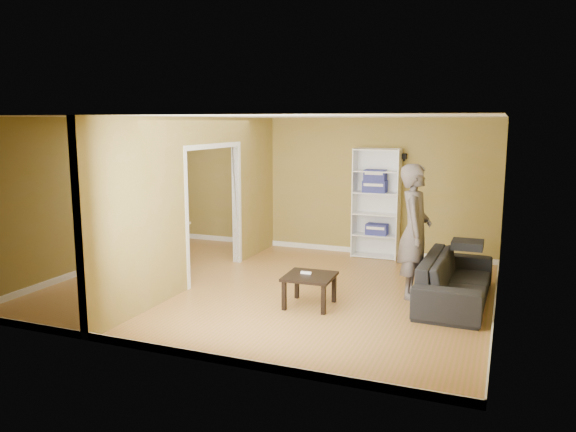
% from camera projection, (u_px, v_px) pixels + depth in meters
% --- Properties ---
extents(room_shell, '(6.50, 6.50, 6.50)m').
position_uv_depth(room_shell, '(271.00, 204.00, 8.45)').
color(room_shell, '#AA6D43').
rests_on(room_shell, ground).
extents(partition, '(0.22, 5.50, 2.60)m').
position_uv_depth(partition, '(201.00, 200.00, 8.88)').
color(partition, olive).
rests_on(partition, ground).
extents(wall_speaker, '(0.10, 0.10, 0.10)m').
position_uv_depth(wall_speaker, '(404.00, 156.00, 10.27)').
color(wall_speaker, black).
rests_on(wall_speaker, room_shell).
extents(sofa, '(2.26, 1.01, 0.85)m').
position_uv_depth(sofa, '(456.00, 272.00, 7.93)').
color(sofa, black).
rests_on(sofa, ground).
extents(person, '(0.88, 0.72, 2.28)m').
position_uv_depth(person, '(415.00, 220.00, 8.05)').
color(person, slate).
rests_on(person, ground).
extents(bookshelf, '(0.86, 0.38, 2.04)m').
position_uv_depth(bookshelf, '(377.00, 203.00, 10.51)').
color(bookshelf, white).
rests_on(bookshelf, ground).
extents(paper_box_navy_a, '(0.40, 0.26, 0.20)m').
position_uv_depth(paper_box_navy_a, '(377.00, 229.00, 10.53)').
color(paper_box_navy_a, navy).
rests_on(paper_box_navy_a, bookshelf).
extents(paper_box_navy_b, '(0.43, 0.28, 0.22)m').
position_uv_depth(paper_box_navy_b, '(375.00, 186.00, 10.42)').
color(paper_box_navy_b, navy).
rests_on(paper_box_navy_b, bookshelf).
extents(paper_box_navy_c, '(0.39, 0.26, 0.20)m').
position_uv_depth(paper_box_navy_c, '(375.00, 176.00, 10.39)').
color(paper_box_navy_c, navy).
rests_on(paper_box_navy_c, bookshelf).
extents(coffee_table, '(0.66, 0.66, 0.44)m').
position_uv_depth(coffee_table, '(310.00, 280.00, 7.73)').
color(coffee_table, black).
rests_on(coffee_table, ground).
extents(game_controller, '(0.15, 0.04, 0.03)m').
position_uv_depth(game_controller, '(306.00, 273.00, 7.79)').
color(game_controller, white).
rests_on(game_controller, coffee_table).
extents(dining_table, '(1.15, 0.77, 0.72)m').
position_uv_depth(dining_table, '(153.00, 227.00, 10.21)').
color(dining_table, beige).
rests_on(dining_table, ground).
extents(chair_left, '(0.48, 0.48, 0.99)m').
position_uv_depth(chair_left, '(119.00, 231.00, 10.58)').
color(chair_left, tan).
rests_on(chair_left, ground).
extents(chair_near, '(0.49, 0.49, 0.89)m').
position_uv_depth(chair_near, '(130.00, 244.00, 9.66)').
color(chair_near, tan).
rests_on(chair_near, ground).
extents(chair_far, '(0.55, 0.55, 0.90)m').
position_uv_depth(chair_far, '(174.00, 232.00, 10.72)').
color(chair_far, '#D7B78B').
rests_on(chair_far, ground).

